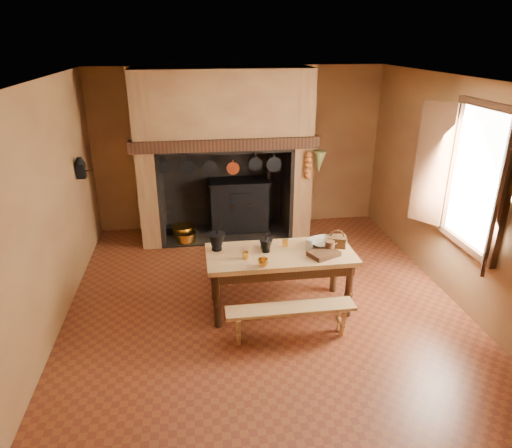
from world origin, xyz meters
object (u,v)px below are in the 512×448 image
Objects in this scene: iron_range at (239,205)px; work_table at (280,261)px; bench_front at (290,315)px; wicker_basket at (337,241)px; coffee_grinder at (265,243)px; mixing_bowl at (322,243)px.

iron_range is 0.88× the size of work_table.
iron_range reaches higher than bench_front.
iron_range is 5.77× the size of wicker_basket.
iron_range reaches higher than wicker_basket.
coffee_grinder is (-0.16, 0.82, 0.54)m from bench_front.
coffee_grinder reaches higher than bench_front.
iron_range reaches higher than coffee_grinder.
mixing_bowl is 1.23× the size of wicker_basket.
coffee_grinder is at bearing 101.03° from bench_front.
mixing_bowl is at bearing -72.70° from iron_range.
iron_range is 2.62m from work_table.
iron_range is at bearing 103.61° from coffee_grinder.
wicker_basket is (0.74, 0.08, 0.20)m from work_table.
bench_front is 5.33× the size of wicker_basket.
work_table is at bearing -35.30° from coffee_grinder.
mixing_bowl is (0.78, -2.50, 0.34)m from iron_range.
work_table is at bearing -169.93° from mixing_bowl.
bench_front is 1.00m from coffee_grinder.
bench_front is at bearing -111.75° from wicker_basket.
iron_range is 3.26m from bench_front.
coffee_grinder is at bearing -88.52° from iron_range.
wicker_basket is at bearing 6.41° from work_table.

